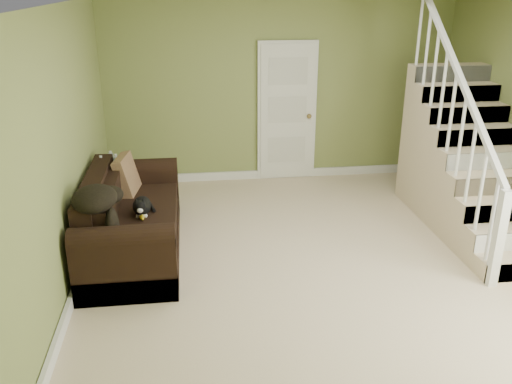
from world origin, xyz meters
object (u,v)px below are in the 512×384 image
object	(u,v)px
sofa	(129,223)
side_table	(113,197)
cat	(142,206)
banana	(142,216)

from	to	relation	value
sofa	side_table	xyz separation A→B (m)	(-0.26, 0.78, 0.01)
sofa	side_table	distance (m)	0.82
side_table	cat	xyz separation A→B (m)	(0.42, -0.88, 0.23)
sofa	side_table	world-z (taller)	side_table
banana	cat	bearing A→B (deg)	79.82
side_table	banana	world-z (taller)	side_table
cat	banana	xyz separation A→B (m)	(0.00, -0.11, -0.07)
side_table	cat	size ratio (longest dim) A/B	1.75
side_table	cat	world-z (taller)	side_table
sofa	banana	xyz separation A→B (m)	(0.16, -0.20, 0.16)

